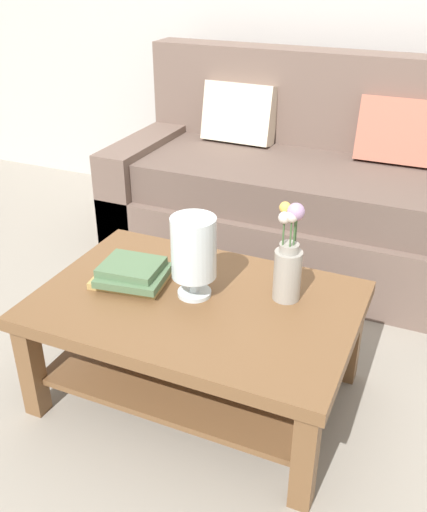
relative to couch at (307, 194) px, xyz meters
The scene contains 6 objects.
ground_plane 1.07m from the couch, 97.73° to the right, with size 10.00×10.00×0.00m, color gray.
couch is the anchor object (origin of this frame).
coffee_table 1.28m from the couch, 92.23° to the right, with size 1.13×0.76×0.43m.
book_stack_main 1.32m from the couch, 103.94° to the right, with size 0.30×0.24×0.08m.
glass_hurricane_vase 1.28m from the couch, 93.26° to the right, with size 0.16×0.16×0.30m.
flower_pitcher 1.19m from the couch, 78.34° to the right, with size 0.10×0.10×0.37m.
Camera 1 is at (0.84, -1.85, 1.54)m, focal length 40.52 mm.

